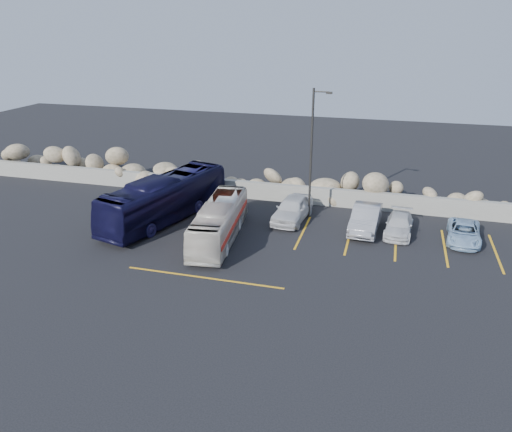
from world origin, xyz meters
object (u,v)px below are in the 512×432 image
(lamppost, at_px, (312,151))
(car_c, at_px, (399,225))
(car_a, at_px, (292,209))
(car_b, at_px, (366,218))
(vintage_bus, at_px, (219,222))
(tour_coach, at_px, (165,198))
(car_d, at_px, (464,233))

(lamppost, relative_size, car_c, 2.17)
(car_a, distance_m, car_b, 4.50)
(vintage_bus, height_order, tour_coach, tour_coach)
(lamppost, bearing_deg, car_c, -12.33)
(lamppost, bearing_deg, car_a, -141.65)
(lamppost, bearing_deg, tour_coach, -162.07)
(car_b, bearing_deg, car_c, 1.61)
(tour_coach, relative_size, car_c, 2.70)
(car_c, bearing_deg, vintage_bus, -155.79)
(vintage_bus, height_order, car_b, vintage_bus)
(lamppost, height_order, car_c, lamppost)
(tour_coach, height_order, car_c, tour_coach)
(tour_coach, xyz_separation_m, car_b, (12.11, 1.64, -0.66))
(vintage_bus, height_order, car_d, vintage_bus)
(lamppost, height_order, vintage_bus, lamppost)
(tour_coach, relative_size, car_d, 2.63)
(car_a, bearing_deg, vintage_bus, -124.25)
(lamppost, height_order, car_b, lamppost)
(car_c, distance_m, car_d, 3.53)
(vintage_bus, relative_size, car_d, 2.07)
(vintage_bus, xyz_separation_m, tour_coach, (-4.25, 2.01, 0.29))
(car_b, distance_m, car_c, 1.93)
(car_c, xyz_separation_m, car_d, (3.53, -0.13, -0.01))
(car_c, bearing_deg, lamppost, 171.68)
(car_a, bearing_deg, car_d, 2.41)
(vintage_bus, xyz_separation_m, car_a, (3.37, 4.03, -0.35))
(car_d, bearing_deg, lamppost, 176.27)
(vintage_bus, relative_size, car_a, 1.79)
(tour_coach, distance_m, car_a, 7.91)
(vintage_bus, xyz_separation_m, car_d, (13.31, 3.46, -0.57))
(lamppost, relative_size, car_b, 1.81)
(car_d, bearing_deg, car_a, -178.59)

